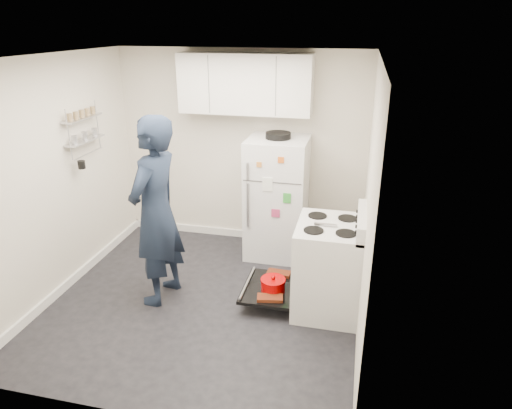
% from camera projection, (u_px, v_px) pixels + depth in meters
% --- Properties ---
extents(room, '(3.21, 3.21, 2.51)m').
position_uv_depth(room, '(199.00, 194.00, 4.50)').
color(room, black).
rests_on(room, ground).
extents(electric_range, '(0.66, 0.76, 1.10)m').
position_uv_depth(electric_range, '(327.00, 268.00, 4.61)').
color(electric_range, silver).
rests_on(electric_range, ground).
extents(open_oven_door, '(0.55, 0.70, 0.21)m').
position_uv_depth(open_oven_door, '(271.00, 287.00, 4.82)').
color(open_oven_door, black).
rests_on(open_oven_door, ground).
extents(refrigerator, '(0.72, 0.74, 1.58)m').
position_uv_depth(refrigerator, '(277.00, 197.00, 5.65)').
color(refrigerator, white).
rests_on(refrigerator, ground).
extents(upper_cabinets, '(1.60, 0.33, 0.70)m').
position_uv_depth(upper_cabinets, '(245.00, 84.00, 5.41)').
color(upper_cabinets, silver).
rests_on(upper_cabinets, room).
extents(wall_shelf_rack, '(0.14, 0.60, 0.61)m').
position_uv_depth(wall_shelf_rack, '(83.00, 129.00, 5.05)').
color(wall_shelf_rack, '#B2B2B7').
rests_on(wall_shelf_rack, room).
extents(person, '(0.57, 0.78, 1.98)m').
position_uv_depth(person, '(156.00, 212.00, 4.61)').
color(person, '#161F30').
rests_on(person, ground).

